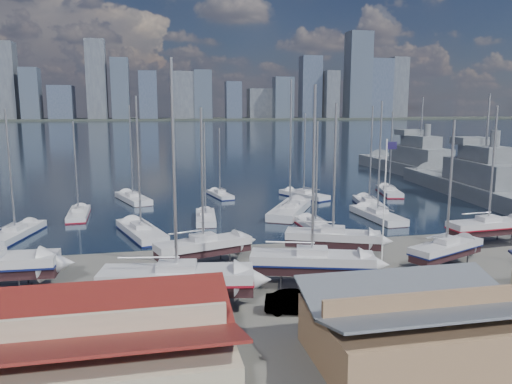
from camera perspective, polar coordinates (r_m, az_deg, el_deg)
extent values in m
plane|color=#605E59|center=(45.14, 7.75, -9.02)|extent=(1400.00, 1400.00, 0.00)
cube|color=#19273B|center=(350.81, -9.66, 7.08)|extent=(1400.00, 600.00, 0.40)
cube|color=#2D332D|center=(610.52, -10.72, 8.17)|extent=(1400.00, 80.00, 2.20)
cube|color=#595E66|center=(629.49, -26.68, 11.29)|extent=(22.49, 24.47, 83.83)
cube|color=#3D4756|center=(616.02, -24.32, 10.22)|extent=(19.55, 21.83, 55.97)
cube|color=#475166|center=(616.42, -21.31, 9.53)|extent=(26.03, 30.49, 37.14)
cube|color=#595E66|center=(600.63, -17.76, 12.16)|extent=(21.60, 16.58, 87.63)
cube|color=#3D4756|center=(599.76, -15.22, 11.32)|extent=(19.42, 28.42, 67.60)
cube|color=#475166|center=(601.98, -12.24, 10.78)|extent=(20.24, 23.80, 54.09)
cube|color=#595E66|center=(600.08, -8.27, 10.90)|extent=(24.62, 19.72, 54.00)
cube|color=#3D4756|center=(600.21, -6.14, 11.04)|extent=(20.75, 17.93, 55.97)
cube|color=#475166|center=(603.29, -2.61, 10.46)|extent=(18.36, 16.25, 43.03)
cube|color=#595E66|center=(628.66, 0.41, 10.10)|extent=(28.49, 22.03, 35.69)
cube|color=#3D4756|center=(617.53, 3.12, 10.72)|extent=(23.34, 17.87, 49.11)
cube|color=#475166|center=(643.36, 6.23, 11.82)|extent=(25.35, 19.79, 75.95)
cube|color=#595E66|center=(644.60, 8.41, 10.96)|extent=(17.00, 27.45, 57.67)
cube|color=#3D4756|center=(659.35, 11.57, 12.94)|extent=(29.28, 24.05, 106.04)
cube|color=#475166|center=(680.38, 13.73, 11.42)|extent=(30.82, 28.37, 74.41)
cube|color=#595E66|center=(695.40, 15.93, 11.41)|extent=(21.74, 17.03, 77.48)
cube|color=#BFB293|center=(27.54, -18.45, -18.46)|extent=(14.00, 9.00, 3.20)
cube|color=maroon|center=(26.60, -18.71, -14.26)|extent=(14.70, 9.45, 1.41)
cube|color=#8C6B4C|center=(31.08, 18.15, -15.30)|extent=(12.00, 8.00, 3.00)
cube|color=slate|center=(30.30, 18.35, -11.79)|extent=(12.60, 8.40, 1.27)
cube|color=#2D2D33|center=(37.50, -8.93, -12.87)|extent=(6.38, 3.73, 0.16)
cube|color=black|center=(36.94, -8.99, -10.64)|extent=(11.19, 4.42, 0.87)
cube|color=#B6B6BA|center=(36.65, -9.03, -9.36)|extent=(11.26, 4.88, 0.87)
cube|color=maroon|center=(36.78, -9.01, -9.95)|extent=(11.38, 4.92, 0.17)
cube|color=#B6B6BA|center=(36.43, -9.06, -8.33)|extent=(3.00, 2.27, 0.50)
cylinder|color=#B2B2B7|center=(34.93, -9.36, 2.84)|extent=(0.22, 0.22, 14.72)
cube|color=#2D2D33|center=(46.17, -5.99, -8.45)|extent=(5.24, 3.55, 0.16)
cube|color=black|center=(45.74, -6.02, -6.70)|extent=(8.94, 4.62, 0.70)
cube|color=#B6B6BA|center=(45.55, -6.04, -5.85)|extent=(9.05, 4.97, 0.70)
cube|color=#B6B6BA|center=(45.40, -6.05, -5.12)|extent=(2.52, 2.06, 0.50)
cylinder|color=#B2B2B7|center=(44.31, -6.18, 1.95)|extent=(0.22, 0.22, 11.78)
cube|color=#2D2D33|center=(41.46, 6.36, -10.58)|extent=(5.92, 3.96, 0.16)
cube|color=black|center=(40.96, 6.40, -8.59)|extent=(10.12, 5.11, 0.79)
cube|color=#B6B6BA|center=(40.72, 6.42, -7.54)|extent=(10.24, 5.51, 0.79)
cube|color=#0E1546|center=(40.83, 6.41, -8.02)|extent=(10.35, 5.57, 0.16)
cube|color=#B6B6BA|center=(40.54, 6.44, -6.66)|extent=(2.84, 2.30, 0.50)
cylinder|color=#B2B2B7|center=(39.24, 6.61, 2.36)|extent=(0.22, 0.22, 13.32)
cube|color=#2D2D33|center=(49.18, 8.72, -7.37)|extent=(5.43, 3.96, 0.16)
cube|color=black|center=(48.77, 8.76, -5.71)|extent=(9.12, 5.37, 0.72)
cube|color=#B6B6BA|center=(48.59, 8.78, -4.89)|extent=(9.26, 5.72, 0.72)
cube|color=#B6B6BA|center=(48.44, 8.80, -4.20)|extent=(2.65, 2.25, 0.50)
cylinder|color=#B2B2B7|center=(47.41, 8.98, 2.64)|extent=(0.22, 0.22, 12.12)
cube|color=#2D2D33|center=(48.34, 20.78, -8.20)|extent=(4.86, 3.61, 0.16)
cube|color=black|center=(47.94, 20.88, -6.56)|extent=(8.13, 4.95, 0.64)
cube|color=#B6B6BA|center=(47.77, 20.92, -5.82)|extent=(8.27, 5.26, 0.64)
cube|color=#0E1546|center=(47.85, 20.90, -6.16)|extent=(8.35, 5.31, 0.13)
cube|color=#B6B6BA|center=(47.63, 20.97, -5.15)|extent=(2.38, 2.04, 0.50)
cylinder|color=#B2B2B7|center=(46.64, 21.34, 1.01)|extent=(0.22, 0.22, 10.85)
cube|color=#2D2D33|center=(58.57, 24.86, -5.41)|extent=(5.03, 2.60, 0.16)
cube|color=black|center=(58.23, 24.96, -4.00)|extent=(9.00, 2.77, 0.71)
cube|color=#B6B6BA|center=(58.08, 25.01, -3.32)|extent=(9.02, 3.15, 0.71)
cube|color=maroon|center=(58.15, 24.99, -3.64)|extent=(9.12, 3.18, 0.14)
cube|color=#B6B6BA|center=(57.96, 25.05, -2.74)|extent=(2.32, 1.65, 0.50)
cylinder|color=#B2B2B7|center=(57.10, 25.46, 2.89)|extent=(0.22, 0.22, 11.96)
cube|color=black|center=(62.25, -25.74, -4.95)|extent=(4.52, 10.16, 0.79)
cube|color=#B6B6BA|center=(62.07, -25.80, -4.24)|extent=(4.92, 10.26, 0.79)
cube|color=#0E1546|center=(62.15, -25.77, -4.57)|extent=(4.97, 10.36, 0.16)
cube|color=#B6B6BA|center=(61.93, -25.84, -3.66)|extent=(2.18, 2.78, 0.50)
cylinder|color=#B2B2B7|center=(60.89, -26.28, 2.24)|extent=(0.22, 0.22, 13.35)
cube|color=black|center=(70.49, -19.59, -2.90)|extent=(2.46, 8.85, 0.70)
cube|color=#B6B6BA|center=(70.35, -19.62, -2.35)|extent=(2.82, 8.86, 0.70)
cube|color=maroon|center=(70.41, -19.60, -2.60)|extent=(2.85, 8.95, 0.14)
cube|color=#B6B6BA|center=(70.23, -19.65, -1.87)|extent=(1.56, 2.25, 0.50)
cylinder|color=#B2B2B7|center=(69.39, -19.91, 2.73)|extent=(0.22, 0.22, 11.83)
cube|color=black|center=(79.61, -13.85, -1.28)|extent=(5.64, 10.47, 0.82)
cube|color=#B6B6BA|center=(79.46, -13.87, -0.70)|extent=(6.04, 10.61, 0.82)
cube|color=#B6B6BA|center=(79.35, -13.89, -0.23)|extent=(2.46, 2.98, 0.50)
cylinder|color=#B2B2B7|center=(78.52, -14.09, 4.56)|extent=(0.22, 0.22, 13.81)
cube|color=black|center=(58.36, -12.97, -5.18)|extent=(5.67, 11.12, 0.87)
cube|color=#B6B6BA|center=(58.15, -13.00, -4.36)|extent=(6.10, 11.25, 0.87)
cube|color=#0E1546|center=(58.25, -12.98, -4.74)|extent=(6.17, 11.36, 0.17)
cube|color=#B6B6BA|center=(58.00, -13.02, -3.70)|extent=(2.54, 3.13, 0.50)
cylinder|color=#B2B2B7|center=(56.82, -13.29, 3.25)|extent=(0.22, 0.22, 14.63)
cube|color=black|center=(64.53, -5.77, -3.51)|extent=(2.84, 8.86, 0.70)
cube|color=#B6B6BA|center=(64.37, -5.78, -2.90)|extent=(3.21, 8.90, 0.70)
cube|color=#B6B6BA|center=(64.25, -5.79, -2.38)|extent=(1.65, 2.30, 0.50)
cylinder|color=#B2B2B7|center=(63.33, -5.88, 2.61)|extent=(0.22, 0.22, 11.76)
cube|color=black|center=(81.49, -4.13, -0.71)|extent=(3.34, 7.95, 0.62)
cube|color=#B6B6BA|center=(81.39, -4.14, -0.29)|extent=(3.66, 8.02, 0.62)
cube|color=#0E1546|center=(81.43, -4.13, -0.48)|extent=(3.69, 8.10, 0.12)
cube|color=#B6B6BA|center=(81.29, -4.14, 0.10)|extent=(1.66, 2.15, 0.50)
cylinder|color=#B2B2B7|center=(80.62, -4.18, 3.59)|extent=(0.22, 0.22, 10.45)
cube|color=black|center=(60.16, 6.81, -4.50)|extent=(2.58, 8.99, 0.71)
cube|color=#B6B6BA|center=(59.99, 6.82, -3.84)|extent=(2.96, 9.01, 0.71)
cube|color=maroon|center=(60.07, 6.82, -4.14)|extent=(2.99, 9.10, 0.14)
cube|color=#B6B6BA|center=(59.85, 6.83, -3.28)|extent=(1.61, 2.30, 0.50)
cylinder|color=#B2B2B7|center=(58.85, 6.95, 2.19)|extent=(0.22, 0.22, 12.01)
cube|color=black|center=(68.45, 3.88, -2.83)|extent=(8.62, 12.40, 1.00)
cube|color=#B6B6BA|center=(68.24, 3.89, -2.01)|extent=(9.08, 12.65, 1.00)
cube|color=#B6B6BA|center=(68.10, 3.90, -1.39)|extent=(3.34, 3.75, 0.50)
cylinder|color=#B2B2B7|center=(67.03, 3.97, 5.50)|extent=(0.22, 0.22, 16.88)
cube|color=black|center=(80.96, 5.49, -0.84)|extent=(6.08, 9.42, 0.75)
cube|color=#B6B6BA|center=(80.82, 5.49, -0.32)|extent=(6.44, 9.59, 0.75)
cube|color=#0E1546|center=(80.88, 5.49, -0.56)|extent=(6.50, 9.69, 0.15)
cube|color=#B6B6BA|center=(80.72, 5.50, 0.12)|extent=(2.44, 2.80, 0.50)
cylinder|color=#B2B2B7|center=(79.95, 5.57, 4.42)|extent=(0.22, 0.22, 12.67)
cube|color=black|center=(67.12, 13.67, -3.27)|extent=(3.06, 10.64, 0.84)
cube|color=#B6B6BA|center=(66.95, 13.70, -2.57)|extent=(3.50, 10.67, 0.84)
cube|color=#B6B6BA|center=(66.81, 13.73, -2.01)|extent=(1.91, 2.72, 0.50)
cylinder|color=#B2B2B7|center=(65.81, 13.96, 3.85)|extent=(0.22, 0.22, 14.21)
cube|color=black|center=(74.86, 12.78, -1.91)|extent=(4.32, 10.41, 0.81)
cube|color=#B6B6BA|center=(74.70, 12.80, -1.30)|extent=(4.74, 10.49, 0.81)
cube|color=#0E1546|center=(74.77, 12.79, -1.58)|extent=(4.79, 10.59, 0.16)
cube|color=#B6B6BA|center=(74.59, 12.82, -0.81)|extent=(2.16, 2.81, 0.50)
cylinder|color=#B2B2B7|center=(73.71, 13.01, 4.24)|extent=(0.22, 0.22, 13.68)
cube|color=black|center=(86.85, 14.96, -0.41)|extent=(4.55, 9.76, 0.76)
cube|color=#B6B6BA|center=(86.73, 14.98, 0.08)|extent=(4.93, 9.86, 0.76)
cube|color=maroon|center=(86.79, 14.97, -0.15)|extent=(4.98, 9.96, 0.15)
cube|color=#B6B6BA|center=(86.63, 15.00, 0.49)|extent=(2.13, 2.70, 0.50)
cylinder|color=#B2B2B7|center=(85.91, 15.17, 4.55)|extent=(0.22, 0.22, 12.82)
cube|color=slate|center=(86.82, 24.44, -0.48)|extent=(11.93, 45.98, 4.09)
cube|color=slate|center=(86.29, 24.61, 2.04)|extent=(7.43, 16.43, 3.60)
cube|color=slate|center=(86.00, 24.75, 4.02)|extent=(5.28, 9.50, 2.40)
cube|color=slate|center=(89.80, 23.35, 5.40)|extent=(5.53, 5.05, 1.20)
cylinder|color=#B2B2B7|center=(85.73, 25.00, 7.47)|extent=(0.30, 0.30, 8.00)
cube|color=slate|center=(112.27, 18.12, 2.01)|extent=(7.53, 46.42, 4.18)
cube|color=slate|center=(111.86, 18.22, 3.98)|extent=(5.98, 16.25, 3.60)
cube|color=slate|center=(111.63, 18.30, 5.52)|extent=(4.48, 9.29, 2.40)
cube|color=slate|center=(115.56, 17.18, 6.54)|extent=(5.21, 4.65, 1.20)
cylinder|color=#B2B2B7|center=(111.42, 18.44, 8.18)|extent=(0.30, 0.30, 8.00)
imported|color=gray|center=(33.78, -10.86, -14.25)|extent=(3.19, 4.89, 1.55)
imported|color=gray|center=(36.13, 4.77, -12.50)|extent=(4.90, 2.84, 1.53)
imported|color=gray|center=(35.05, 16.61, -13.66)|extent=(3.35, 5.63, 1.47)
imported|color=gray|center=(40.00, 25.67, -11.38)|extent=(2.85, 4.85, 1.32)
cylinder|color=white|center=(46.66, 14.45, -1.25)|extent=(0.12, 0.12, 11.61)
cube|color=#18133B|center=(46.21, 15.26, 5.15)|extent=(0.97, 0.05, 0.68)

